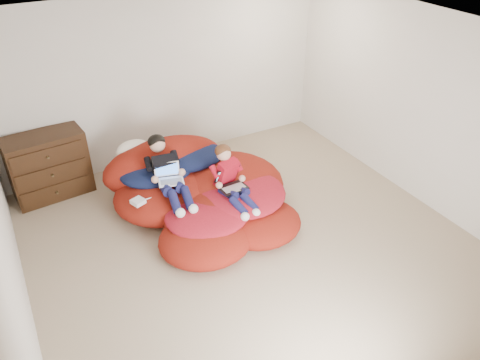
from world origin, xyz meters
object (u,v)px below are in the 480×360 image
object	(u,v)px
laptop_white	(169,176)
laptop_black	(231,182)
younger_boy	(230,177)
beanbag_pile	(201,192)
older_boy	(166,170)
dresser	(49,166)

from	to	relation	value
laptop_white	laptop_black	size ratio (longest dim) A/B	1.00
younger_boy	beanbag_pile	bearing A→B (deg)	123.75
beanbag_pile	younger_boy	size ratio (longest dim) A/B	2.72
older_boy	dresser	bearing A→B (deg)	136.34
beanbag_pile	laptop_black	distance (m)	0.54
beanbag_pile	laptop_white	bearing A→B (deg)	178.25
dresser	laptop_black	world-z (taller)	dresser
younger_boy	laptop_white	bearing A→B (deg)	149.81
laptop_black	laptop_white	bearing A→B (deg)	149.50
dresser	younger_boy	world-z (taller)	younger_boy
laptop_white	dresser	bearing A→B (deg)	134.31
beanbag_pile	younger_boy	xyz separation A→B (m)	(0.25, -0.37, 0.36)
younger_boy	laptop_black	xyz separation A→B (m)	(0.00, -0.00, -0.07)
laptop_white	older_boy	bearing A→B (deg)	90.00
beanbag_pile	laptop_white	xyz separation A→B (m)	(-0.41, 0.01, 0.37)
dresser	older_boy	size ratio (longest dim) A/B	0.99
laptop_black	younger_boy	bearing A→B (deg)	90.00
beanbag_pile	older_boy	size ratio (longest dim) A/B	2.19
beanbag_pile	laptop_black	world-z (taller)	beanbag_pile
dresser	laptop_white	bearing A→B (deg)	-45.69
dresser	beanbag_pile	distance (m)	2.12
older_boy	laptop_black	bearing A→B (deg)	-35.84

